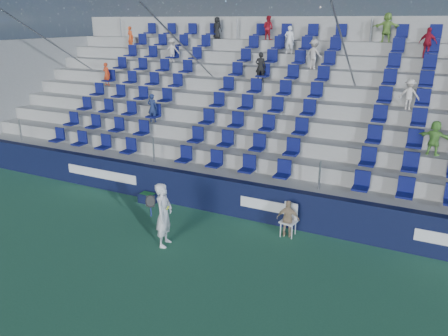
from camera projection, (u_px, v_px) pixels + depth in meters
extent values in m
plane|color=#327552|center=(172.00, 256.00, 11.79)|extent=(70.00, 70.00, 0.00)
cube|color=#0E1333|center=(223.00, 196.00, 14.27)|extent=(24.00, 0.30, 1.20)
cube|color=white|center=(101.00, 174.00, 16.22)|extent=(3.20, 0.02, 0.34)
cube|color=white|center=(264.00, 205.00, 13.50)|extent=(1.60, 0.02, 0.34)
cube|color=#A1A09B|center=(231.00, 190.00, 14.76)|extent=(24.00, 0.85, 1.20)
cube|color=#A1A09B|center=(241.00, 175.00, 15.40)|extent=(24.00, 0.85, 1.70)
cube|color=#A1A09B|center=(251.00, 162.00, 16.04)|extent=(24.00, 0.85, 2.20)
cube|color=#A1A09B|center=(260.00, 150.00, 16.68)|extent=(24.00, 0.85, 2.70)
cube|color=#A1A09B|center=(268.00, 138.00, 17.32)|extent=(24.00, 0.85, 3.20)
cube|color=#A1A09B|center=(275.00, 128.00, 17.96)|extent=(24.00, 0.85, 3.70)
cube|color=#A1A09B|center=(282.00, 118.00, 18.60)|extent=(24.00, 0.85, 4.20)
cube|color=#A1A09B|center=(289.00, 108.00, 19.24)|extent=(24.00, 0.85, 4.70)
cube|color=#A1A09B|center=(295.00, 100.00, 19.88)|extent=(24.00, 0.85, 5.20)
cube|color=#A1A09B|center=(300.00, 87.00, 20.29)|extent=(24.00, 0.50, 6.20)
cube|color=#A1A09B|center=(48.00, 92.00, 21.96)|extent=(0.30, 7.65, 5.20)
cube|color=#0E1354|center=(231.00, 163.00, 14.45)|extent=(16.05, 0.50, 0.70)
cube|color=#0E1354|center=(242.00, 143.00, 15.01)|extent=(16.05, 0.50, 0.70)
cube|color=#0E1354|center=(252.00, 123.00, 15.57)|extent=(16.05, 0.50, 0.70)
cube|color=#0E1354|center=(261.00, 106.00, 16.13)|extent=(16.05, 0.50, 0.70)
cube|color=#0E1354|center=(269.00, 89.00, 16.69)|extent=(16.05, 0.50, 0.70)
cube|color=#0E1354|center=(277.00, 73.00, 17.25)|extent=(16.05, 0.50, 0.70)
cube|color=#0E1354|center=(285.00, 59.00, 17.81)|extent=(16.05, 0.50, 0.70)
cube|color=#0E1354|center=(292.00, 45.00, 18.37)|extent=(16.05, 0.50, 0.70)
cube|color=#0E1354|center=(299.00, 32.00, 18.93)|extent=(16.05, 0.50, 0.70)
cylinder|color=gray|center=(201.00, 64.00, 17.69)|extent=(0.06, 7.68, 4.55)
cylinder|color=gray|center=(351.00, 72.00, 15.17)|extent=(0.06, 7.68, 4.55)
cylinder|color=gray|center=(74.00, 58.00, 20.54)|extent=(0.06, 7.68, 4.55)
imported|color=red|center=(107.00, 74.00, 19.90)|extent=(0.39, 0.27, 1.02)
imported|color=silver|center=(409.00, 94.00, 14.51)|extent=(0.68, 0.42, 1.01)
imported|color=#6EB849|center=(434.00, 138.00, 12.99)|extent=(1.02, 0.53, 1.05)
imported|color=#AF1724|center=(268.00, 28.00, 19.42)|extent=(0.60, 0.53, 1.03)
imported|color=black|center=(217.00, 28.00, 20.50)|extent=(0.52, 0.38, 0.98)
imported|color=#E4491A|center=(131.00, 37.00, 21.79)|extent=(0.43, 0.34, 1.05)
imported|color=white|center=(289.00, 40.00, 18.30)|extent=(0.44, 0.33, 1.12)
imported|color=black|center=(261.00, 67.00, 17.43)|extent=(0.47, 0.37, 1.14)
imported|color=beige|center=(172.00, 50.00, 19.97)|extent=(0.75, 0.53, 1.06)
imported|color=#BCB3A9|center=(314.00, 54.00, 17.19)|extent=(0.82, 0.60, 1.14)
imported|color=#7FB247|center=(387.00, 27.00, 17.30)|extent=(1.10, 0.60, 1.14)
imported|color=#B0172C|center=(428.00, 43.00, 16.07)|extent=(0.69, 0.43, 1.10)
imported|color=navy|center=(152.00, 108.00, 17.23)|extent=(0.44, 0.32, 1.12)
imported|color=white|center=(164.00, 215.00, 12.11)|extent=(0.57, 0.75, 1.86)
cylinder|color=navy|center=(151.00, 211.00, 11.96)|extent=(0.03, 0.03, 0.28)
torus|color=black|center=(150.00, 201.00, 11.86)|extent=(0.30, 0.17, 0.28)
plane|color=#262626|center=(150.00, 201.00, 11.86)|extent=(0.30, 0.16, 0.29)
sphere|color=#B4CB2F|center=(167.00, 209.00, 11.74)|extent=(0.07, 0.07, 0.07)
sphere|color=#B4CB2F|center=(168.00, 207.00, 11.78)|extent=(0.07, 0.07, 0.07)
cube|color=white|center=(288.00, 222.00, 12.79)|extent=(0.49, 0.49, 0.04)
cube|color=white|center=(291.00, 211.00, 12.88)|extent=(0.43, 0.11, 0.53)
cylinder|color=white|center=(280.00, 230.00, 12.79)|extent=(0.03, 0.03, 0.43)
cylinder|color=white|center=(292.00, 233.00, 12.65)|extent=(0.03, 0.03, 0.43)
cylinder|color=white|center=(284.00, 225.00, 13.08)|extent=(0.03, 0.03, 0.43)
cylinder|color=white|center=(295.00, 228.00, 12.94)|extent=(0.03, 0.03, 0.43)
imported|color=tan|center=(288.00, 219.00, 12.71)|extent=(0.70, 0.39, 1.13)
cube|color=black|center=(148.00, 198.00, 15.22)|extent=(0.61, 0.40, 0.33)
cube|color=#1E662D|center=(148.00, 196.00, 15.19)|extent=(0.50, 0.29, 0.20)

